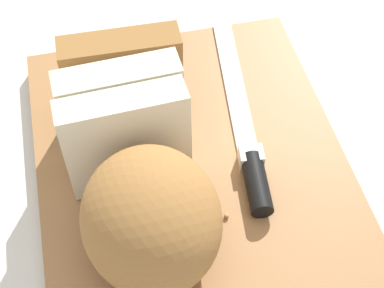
{
  "coord_description": "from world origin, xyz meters",
  "views": [
    {
      "loc": [
        -0.33,
        0.07,
        0.5
      ],
      "look_at": [
        0.0,
        0.0,
        0.05
      ],
      "focal_mm": 53.94,
      "sensor_mm": 36.0,
      "label": 1
    }
  ],
  "objects": [
    {
      "name": "bread_knife",
      "position": [
        -0.0,
        -0.06,
        0.03
      ],
      "size": [
        0.29,
        0.05,
        0.02
      ],
      "rotation": [
        0.0,
        0.0,
        -0.09
      ],
      "color": "silver",
      "rests_on": "cutting_board"
    },
    {
      "name": "crumb_stray_left",
      "position": [
        -0.07,
        -0.02,
        0.03
      ],
      "size": [
        0.0,
        0.0,
        0.0
      ],
      "primitive_type": "sphere",
      "color": "tan",
      "rests_on": "cutting_board"
    },
    {
      "name": "crumb_near_loaf",
      "position": [
        0.0,
        0.01,
        0.03
      ],
      "size": [
        0.0,
        0.0,
        0.0
      ],
      "primitive_type": "sphere",
      "color": "tan",
      "rests_on": "cutting_board"
    },
    {
      "name": "bread_loaf",
      "position": [
        -0.04,
        0.05,
        0.08
      ],
      "size": [
        0.25,
        0.13,
        0.11
      ],
      "rotation": [
        0.0,
        0.0,
        0.04
      ],
      "color": "#996633",
      "rests_on": "cutting_board"
    },
    {
      "name": "cutting_board",
      "position": [
        0.0,
        0.0,
        0.01
      ],
      "size": [
        0.39,
        0.32,
        0.02
      ],
      "primitive_type": "cube",
      "rotation": [
        0.0,
        0.0,
        0.03
      ],
      "color": "#9E6B3D",
      "rests_on": "ground_plane"
    },
    {
      "name": "crumb_near_knife",
      "position": [
        -0.02,
        0.06,
        0.03
      ],
      "size": [
        0.01,
        0.01,
        0.01
      ],
      "primitive_type": "sphere",
      "color": "tan",
      "rests_on": "cutting_board"
    },
    {
      "name": "ground_plane",
      "position": [
        0.0,
        0.0,
        0.0
      ],
      "size": [
        3.0,
        3.0,
        0.0
      ],
      "primitive_type": "plane",
      "color": "silver"
    }
  ]
}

